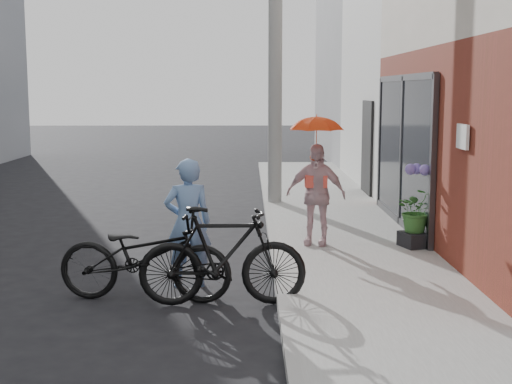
{
  "coord_description": "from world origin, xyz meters",
  "views": [
    {
      "loc": [
        0.57,
        -8.39,
        2.38
      ],
      "look_at": [
        0.66,
        0.52,
        1.1
      ],
      "focal_mm": 50.0,
      "sensor_mm": 36.0,
      "label": 1
    }
  ],
  "objects_px": {
    "utility_pole": "(275,33)",
    "kimono_woman": "(316,194)",
    "bike_right": "(223,256)",
    "planter": "(416,239)",
    "bike_left": "(145,256)",
    "officer": "(188,223)"
  },
  "relations": [
    {
      "from": "kimono_woman",
      "to": "officer",
      "type": "bearing_deg",
      "value": -117.39
    },
    {
      "from": "bike_left",
      "to": "bike_right",
      "type": "xyz_separation_m",
      "value": [
        0.88,
        -0.18,
        0.04
      ]
    },
    {
      "from": "bike_left",
      "to": "planter",
      "type": "xyz_separation_m",
      "value": [
        3.6,
        2.24,
        -0.29
      ]
    },
    {
      "from": "planter",
      "to": "officer",
      "type": "bearing_deg",
      "value": -152.57
    },
    {
      "from": "utility_pole",
      "to": "bike_left",
      "type": "xyz_separation_m",
      "value": [
        -1.7,
        -6.52,
        -2.98
      ]
    },
    {
      "from": "kimono_woman",
      "to": "planter",
      "type": "height_order",
      "value": "kimono_woman"
    },
    {
      "from": "officer",
      "to": "bike_left",
      "type": "bearing_deg",
      "value": 42.16
    },
    {
      "from": "officer",
      "to": "bike_right",
      "type": "distance_m",
      "value": 0.93
    },
    {
      "from": "utility_pole",
      "to": "bike_left",
      "type": "relative_size",
      "value": 3.52
    },
    {
      "from": "bike_right",
      "to": "kimono_woman",
      "type": "distance_m",
      "value": 2.91
    },
    {
      "from": "utility_pole",
      "to": "bike_right",
      "type": "bearing_deg",
      "value": -96.99
    },
    {
      "from": "officer",
      "to": "bike_left",
      "type": "distance_m",
      "value": 0.79
    },
    {
      "from": "utility_pole",
      "to": "kimono_woman",
      "type": "xyz_separation_m",
      "value": [
        0.45,
        -4.1,
        -2.64
      ]
    },
    {
      "from": "bike_left",
      "to": "planter",
      "type": "height_order",
      "value": "bike_left"
    },
    {
      "from": "officer",
      "to": "utility_pole",
      "type": "bearing_deg",
      "value": -113.85
    },
    {
      "from": "bike_left",
      "to": "bike_right",
      "type": "bearing_deg",
      "value": -93.79
    },
    {
      "from": "kimono_woman",
      "to": "bike_right",
      "type": "bearing_deg",
      "value": -100.13
    },
    {
      "from": "utility_pole",
      "to": "planter",
      "type": "bearing_deg",
      "value": -66.03
    },
    {
      "from": "bike_right",
      "to": "planter",
      "type": "bearing_deg",
      "value": -50.33
    },
    {
      "from": "kimono_woman",
      "to": "utility_pole",
      "type": "bearing_deg",
      "value": 112.19
    },
    {
      "from": "bike_left",
      "to": "bike_right",
      "type": "height_order",
      "value": "bike_right"
    },
    {
      "from": "bike_left",
      "to": "planter",
      "type": "relative_size",
      "value": 4.87
    }
  ]
}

